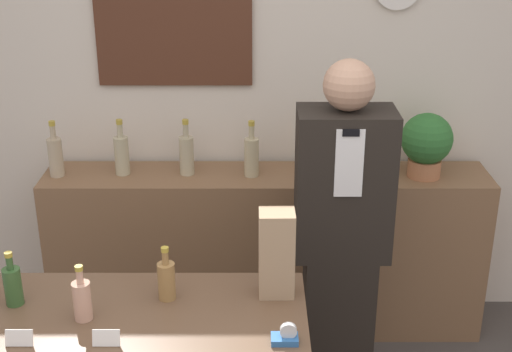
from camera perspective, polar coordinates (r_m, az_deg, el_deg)
back_wall at (r=3.82m, az=-0.39°, el=7.60°), size 5.20×0.09×2.70m
back_shelf at (r=3.93m, az=1.05°, el=-6.07°), size 2.34×0.38×0.92m
shopkeeper at (r=3.26m, az=7.06°, el=-5.21°), size 0.42×0.26×1.67m
potted_plant at (r=3.74m, az=13.74°, el=2.60°), size 0.26×0.26×0.34m
paper_bag at (r=2.58m, az=1.90°, el=-6.22°), size 0.13×0.11×0.33m
tape_dispenser at (r=2.40m, az=2.64°, el=-12.69°), size 0.09×0.06×0.07m
price_card_left at (r=2.50m, az=-18.20°, el=-12.16°), size 0.09×0.02×0.06m
price_card_right at (r=2.43m, az=-11.67°, el=-12.54°), size 0.09×0.02×0.06m
counter_bottle_0 at (r=2.70m, az=-18.65°, el=-8.20°), size 0.06×0.06×0.21m
counter_bottle_1 at (r=2.55m, az=-13.51°, el=-9.52°), size 0.06×0.06×0.21m
counter_bottle_2 at (r=2.61m, az=-6.94°, el=-8.20°), size 0.06×0.06×0.21m
shelf_bottle_0 at (r=3.81m, az=-15.49°, el=1.62°), size 0.08×0.08×0.30m
shelf_bottle_1 at (r=3.76m, az=-10.44°, el=1.77°), size 0.08×0.08×0.30m
shelf_bottle_2 at (r=3.71m, az=-5.32°, el=1.79°), size 0.08×0.08×0.30m
shelf_bottle_3 at (r=3.67m, az=-0.11°, el=1.66°), size 0.08×0.08×0.30m
shelf_bottle_4 at (r=3.72m, az=5.10°, el=1.83°), size 0.08×0.08×0.30m
shelf_bottle_5 at (r=3.74m, az=10.28°, el=1.68°), size 0.08×0.08×0.30m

